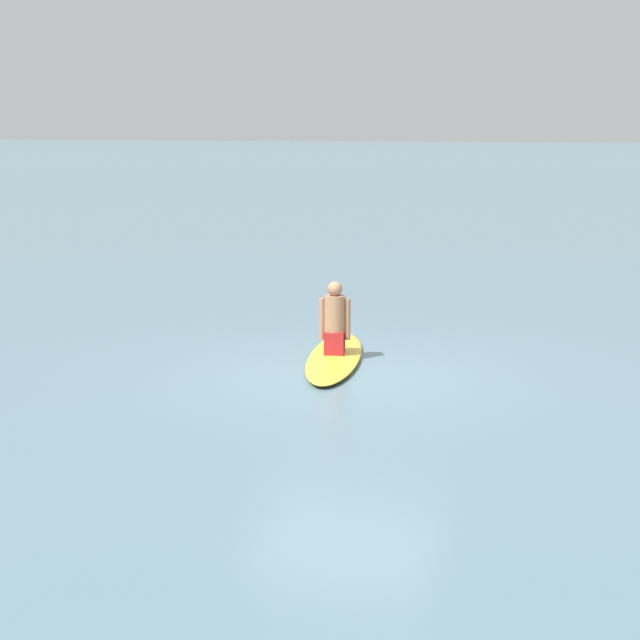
% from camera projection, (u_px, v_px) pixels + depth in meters
% --- Properties ---
extents(ground_plane, '(400.00, 400.00, 0.00)m').
position_uv_depth(ground_plane, '(346.00, 374.00, 13.71)').
color(ground_plane, slate).
extents(surfboard, '(3.41, 1.46, 0.11)m').
position_uv_depth(surfboard, '(335.00, 357.00, 14.48)').
color(surfboard, gold).
rests_on(surfboard, ground).
extents(person_paddler, '(0.39, 0.45, 1.02)m').
position_uv_depth(person_paddler, '(335.00, 321.00, 14.38)').
color(person_paddler, '#A51E23').
rests_on(person_paddler, surfboard).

